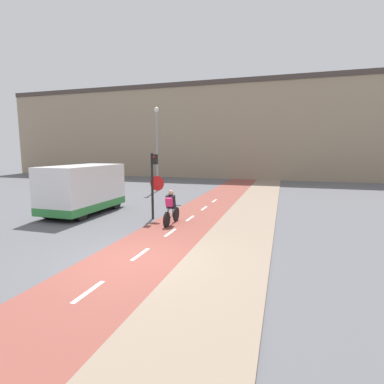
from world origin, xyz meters
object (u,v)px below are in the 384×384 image
traffic_light_pole (154,179)px  cyclist_near (171,208)px  van (83,190)px  street_lamp_far (157,140)px

traffic_light_pole → cyclist_near: size_ratio=1.70×
traffic_light_pole → van: traffic_light_pole is taller
traffic_light_pole → street_lamp_far: 9.84m
cyclist_near → van: bearing=169.9°
traffic_light_pole → cyclist_near: bearing=-34.9°
street_lamp_far → van: size_ratio=1.42×
cyclist_near → street_lamp_far: bearing=116.5°
street_lamp_far → van: (-0.16, -8.76, -2.72)m
traffic_light_pole → van: size_ratio=0.67×
street_lamp_far → van: street_lamp_far is taller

